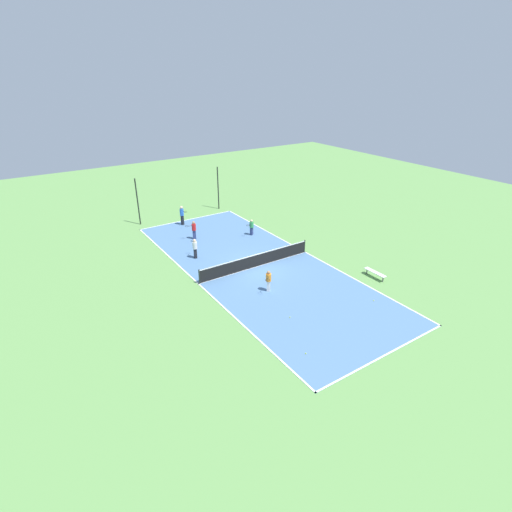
{
  "coord_description": "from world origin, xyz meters",
  "views": [
    {
      "loc": [
        -14.67,
        -22.2,
        13.51
      ],
      "look_at": [
        0.0,
        0.0,
        0.9
      ],
      "focal_mm": 28.0,
      "sensor_mm": 36.0,
      "label": 1
    }
  ],
  "objects_px": {
    "player_far_white": "(195,247)",
    "fence_post_back_left": "(138,202)",
    "tennis_ball_right_alley": "(306,353)",
    "player_near_blue": "(182,214)",
    "player_far_green": "(251,226)",
    "tennis_ball_midcourt": "(290,317)",
    "tennis_net": "(256,260)",
    "bench": "(375,273)",
    "player_coach_red": "(194,229)",
    "tennis_ball_far_baseline": "(374,300)",
    "player_center_orange": "(268,280)",
    "fence_post_back_right": "(218,188)"
  },
  "relations": [
    {
      "from": "tennis_ball_far_baseline",
      "to": "fence_post_back_left",
      "type": "relative_size",
      "value": 0.02
    },
    {
      "from": "player_near_blue",
      "to": "tennis_ball_midcourt",
      "type": "xyz_separation_m",
      "value": [
        -1.1,
        -17.93,
        -1.03
      ]
    },
    {
      "from": "tennis_ball_midcourt",
      "to": "fence_post_back_right",
      "type": "height_order",
      "value": "fence_post_back_right"
    },
    {
      "from": "player_coach_red",
      "to": "tennis_ball_right_alley",
      "type": "xyz_separation_m",
      "value": [
        -1.86,
        -17.23,
        -0.89
      ]
    },
    {
      "from": "player_near_blue",
      "to": "tennis_ball_far_baseline",
      "type": "relative_size",
      "value": 26.82
    },
    {
      "from": "player_near_blue",
      "to": "player_coach_red",
      "type": "xyz_separation_m",
      "value": [
        -0.58,
        -3.78,
        -0.14
      ]
    },
    {
      "from": "player_far_green",
      "to": "fence_post_back_left",
      "type": "relative_size",
      "value": 0.32
    },
    {
      "from": "tennis_ball_far_baseline",
      "to": "fence_post_back_right",
      "type": "bearing_deg",
      "value": 88.31
    },
    {
      "from": "tennis_ball_right_alley",
      "to": "fence_post_back_left",
      "type": "xyz_separation_m",
      "value": [
        -0.86,
        23.34,
        2.15
      ]
    },
    {
      "from": "player_center_orange",
      "to": "fence_post_back_left",
      "type": "xyz_separation_m",
      "value": [
        -2.96,
        16.95,
        1.35
      ]
    },
    {
      "from": "bench",
      "to": "player_far_white",
      "type": "xyz_separation_m",
      "value": [
        -9.2,
        9.92,
        0.54
      ]
    },
    {
      "from": "tennis_ball_midcourt",
      "to": "fence_post_back_right",
      "type": "xyz_separation_m",
      "value": [
        6.26,
        20.26,
        2.15
      ]
    },
    {
      "from": "bench",
      "to": "fence_post_back_right",
      "type": "relative_size",
      "value": 0.4
    },
    {
      "from": "tennis_ball_far_baseline",
      "to": "fence_post_back_right",
      "type": "xyz_separation_m",
      "value": [
        0.64,
        21.71,
        2.15
      ]
    },
    {
      "from": "player_far_white",
      "to": "tennis_ball_midcourt",
      "type": "xyz_separation_m",
      "value": [
        1.08,
        -10.61,
        -0.87
      ]
    },
    {
      "from": "fence_post_back_left",
      "to": "fence_post_back_right",
      "type": "height_order",
      "value": "same"
    },
    {
      "from": "player_near_blue",
      "to": "player_coach_red",
      "type": "bearing_deg",
      "value": -20.64
    },
    {
      "from": "player_far_white",
      "to": "tennis_net",
      "type": "bearing_deg",
      "value": -131.22
    },
    {
      "from": "tennis_net",
      "to": "tennis_ball_far_baseline",
      "type": "distance_m",
      "value": 8.96
    },
    {
      "from": "bench",
      "to": "fence_post_back_left",
      "type": "xyz_separation_m",
      "value": [
        -10.33,
        19.57,
        1.82
      ]
    },
    {
      "from": "tennis_net",
      "to": "player_near_blue",
      "type": "height_order",
      "value": "player_near_blue"
    },
    {
      "from": "tennis_ball_right_alley",
      "to": "player_near_blue",
      "type": "bearing_deg",
      "value": 83.36
    },
    {
      "from": "tennis_net",
      "to": "player_near_blue",
      "type": "relative_size",
      "value": 5.15
    },
    {
      "from": "player_far_white",
      "to": "player_near_blue",
      "type": "bearing_deg",
      "value": -6.54
    },
    {
      "from": "player_coach_red",
      "to": "tennis_ball_right_alley",
      "type": "distance_m",
      "value": 17.35
    },
    {
      "from": "fence_post_back_left",
      "to": "tennis_ball_far_baseline",
      "type": "bearing_deg",
      "value": -70.17
    },
    {
      "from": "player_far_white",
      "to": "fence_post_back_left",
      "type": "relative_size",
      "value": 0.36
    },
    {
      "from": "player_center_orange",
      "to": "tennis_ball_far_baseline",
      "type": "distance_m",
      "value": 6.86
    },
    {
      "from": "player_far_white",
      "to": "fence_post_back_right",
      "type": "xyz_separation_m",
      "value": [
        7.34,
        9.65,
        1.28
      ]
    },
    {
      "from": "bench",
      "to": "fence_post_back_left",
      "type": "bearing_deg",
      "value": 27.83
    },
    {
      "from": "tennis_ball_far_baseline",
      "to": "fence_post_back_left",
      "type": "height_order",
      "value": "fence_post_back_left"
    },
    {
      "from": "fence_post_back_left",
      "to": "player_coach_red",
      "type": "bearing_deg",
      "value": -66.03
    },
    {
      "from": "bench",
      "to": "tennis_ball_far_baseline",
      "type": "xyz_separation_m",
      "value": [
        -2.5,
        -2.14,
        -0.33
      ]
    },
    {
      "from": "fence_post_back_left",
      "to": "player_far_green",
      "type": "bearing_deg",
      "value": -47.68
    },
    {
      "from": "fence_post_back_left",
      "to": "player_near_blue",
      "type": "bearing_deg",
      "value": -35.29
    },
    {
      "from": "player_coach_red",
      "to": "tennis_ball_right_alley",
      "type": "relative_size",
      "value": 23.78
    },
    {
      "from": "fence_post_back_left",
      "to": "tennis_ball_midcourt",
      "type": "bearing_deg",
      "value": -83.78
    },
    {
      "from": "player_far_green",
      "to": "tennis_ball_far_baseline",
      "type": "height_order",
      "value": "player_far_green"
    },
    {
      "from": "tennis_net",
      "to": "fence_post_back_right",
      "type": "distance_m",
      "value": 14.27
    },
    {
      "from": "tennis_net",
      "to": "tennis_ball_midcourt",
      "type": "relative_size",
      "value": 138.25
    },
    {
      "from": "fence_post_back_left",
      "to": "fence_post_back_right",
      "type": "bearing_deg",
      "value": 0.0
    },
    {
      "from": "player_coach_red",
      "to": "fence_post_back_right",
      "type": "xyz_separation_m",
      "value": [
        5.75,
        6.12,
        1.26
      ]
    },
    {
      "from": "tennis_net",
      "to": "player_far_green",
      "type": "height_order",
      "value": "player_far_green"
    },
    {
      "from": "tennis_net",
      "to": "player_far_green",
      "type": "distance_m",
      "value": 6.28
    },
    {
      "from": "tennis_ball_midcourt",
      "to": "fence_post_back_left",
      "type": "distance_m",
      "value": 20.5
    },
    {
      "from": "player_far_white",
      "to": "player_coach_red",
      "type": "height_order",
      "value": "player_coach_red"
    },
    {
      "from": "player_near_blue",
      "to": "tennis_ball_midcourt",
      "type": "bearing_deg",
      "value": -15.34
    },
    {
      "from": "tennis_ball_right_alley",
      "to": "fence_post_back_left",
      "type": "relative_size",
      "value": 0.02
    },
    {
      "from": "tennis_ball_midcourt",
      "to": "fence_post_back_right",
      "type": "bearing_deg",
      "value": 72.82
    },
    {
      "from": "tennis_net",
      "to": "fence_post_back_left",
      "type": "height_order",
      "value": "fence_post_back_left"
    }
  ]
}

